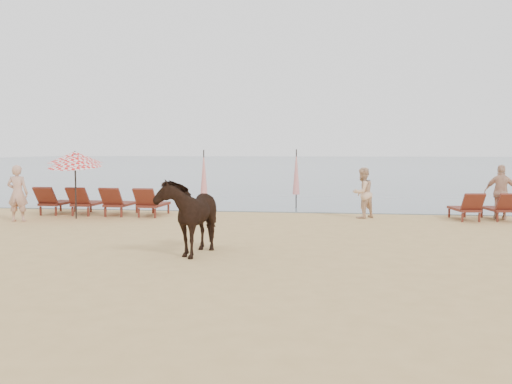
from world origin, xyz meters
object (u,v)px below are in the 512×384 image
at_px(umbrella_closed_right, 296,172).
at_px(beachgoer_left, 18,193).
at_px(beachgoer_right_a, 363,193).
at_px(lounger_cluster_left, 102,202).
at_px(umbrella_closed_left, 204,174).
at_px(beachgoer_right_b, 501,192).
at_px(umbrella_open_left_b, 75,161).
at_px(lounger_cluster_right, 484,207).
at_px(cow, 190,215).
at_px(umbrella_open_left_a, 75,157).

height_order(umbrella_closed_right, beachgoer_left, umbrella_closed_right).
bearing_deg(beachgoer_right_a, beachgoer_left, -30.74).
bearing_deg(umbrella_closed_right, beachgoer_left, -149.22).
xyz_separation_m(lounger_cluster_left, umbrella_closed_left, (3.10, 1.65, 0.89)).
relative_size(beachgoer_left, beachgoer_right_b, 1.00).
xyz_separation_m(umbrella_open_left_b, beachgoer_left, (-1.44, -0.91, -0.98)).
distance_m(lounger_cluster_right, beachgoer_left, 14.36).
relative_size(umbrella_closed_left, cow, 1.14).
distance_m(umbrella_closed_right, cow, 9.49).
bearing_deg(lounger_cluster_right, beachgoer_right_a, 169.82).
bearing_deg(lounger_cluster_left, lounger_cluster_right, 3.67).
xyz_separation_m(umbrella_open_left_a, beachgoer_right_a, (9.86, -0.29, -1.11)).
relative_size(umbrella_open_left_b, cow, 1.11).
height_order(umbrella_open_left_a, beachgoer_left, umbrella_open_left_a).
bearing_deg(umbrella_closed_left, lounger_cluster_right, -8.33).
xyz_separation_m(umbrella_closed_right, beachgoer_right_b, (6.61, -2.31, -0.50)).
xyz_separation_m(lounger_cluster_right, umbrella_open_left_a, (-13.55, 0.43, 1.51)).
distance_m(lounger_cluster_right, umbrella_open_left_b, 12.89).
bearing_deg(umbrella_closed_right, lounger_cluster_left, -154.56).
xyz_separation_m(lounger_cluster_right, beachgoer_right_b, (0.61, 0.38, 0.44)).
bearing_deg(cow, umbrella_closed_left, 107.45).
relative_size(lounger_cluster_right, cow, 0.98).
distance_m(umbrella_closed_left, cow, 8.17).
bearing_deg(umbrella_open_left_b, umbrella_closed_left, 59.09).
bearing_deg(cow, umbrella_open_left_a, 136.32).
relative_size(umbrella_open_left_a, umbrella_closed_right, 0.97).
bearing_deg(lounger_cluster_right, beachgoer_right_b, 23.65).
relative_size(lounger_cluster_right, umbrella_closed_right, 0.86).
relative_size(lounger_cluster_right, umbrella_open_left_a, 0.88).
bearing_deg(lounger_cluster_left, beachgoer_left, -132.98).
relative_size(umbrella_open_left_a, umbrella_open_left_b, 1.01).
bearing_deg(umbrella_closed_left, lounger_cluster_left, -151.98).
height_order(lounger_cluster_right, umbrella_open_left_b, umbrella_open_left_b).
relative_size(umbrella_open_left_a, umbrella_closed_left, 0.98).
distance_m(umbrella_open_left_a, umbrella_open_left_b, 1.89).
height_order(umbrella_open_left_b, umbrella_closed_left, umbrella_closed_left).
relative_size(beachgoer_left, beachgoer_right_a, 1.07).
distance_m(umbrella_closed_right, beachgoer_left, 9.54).
xyz_separation_m(umbrella_open_left_b, beachgoer_right_b, (13.36, 1.66, -0.98)).
bearing_deg(umbrella_closed_left, umbrella_open_left_a, -168.13).
height_order(beachgoer_left, beachgoer_right_b, beachgoer_left).
distance_m(umbrella_closed_left, beachgoer_right_a, 5.65).
relative_size(lounger_cluster_left, umbrella_open_left_b, 1.98).
height_order(umbrella_open_left_a, umbrella_open_left_b, umbrella_open_left_a).
relative_size(umbrella_open_left_b, beachgoer_right_a, 1.31).
height_order(lounger_cluster_right, umbrella_open_left_a, umbrella_open_left_a).
bearing_deg(beachgoer_left, beachgoer_right_b, -176.38).
distance_m(umbrella_closed_left, beachgoer_right_b, 9.85).
bearing_deg(lounger_cluster_right, umbrella_open_left_a, 170.17).
bearing_deg(umbrella_open_left_a, umbrella_closed_left, 16.47).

